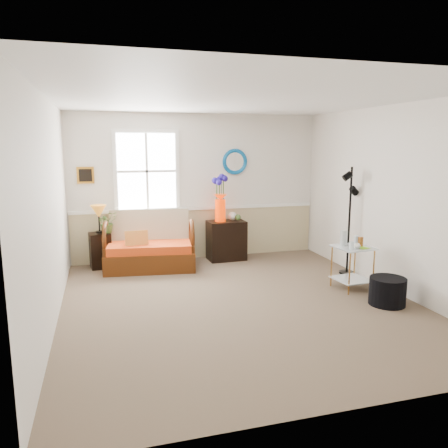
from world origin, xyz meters
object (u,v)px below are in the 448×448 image
object	(u,v)px
side_table	(352,268)
floor_lamp	(349,221)
lamp_stand	(100,250)
cabinet	(226,240)
ottoman	(387,291)
loveseat	(150,241)

from	to	relation	value
side_table	floor_lamp	distance (m)	0.95
lamp_stand	cabinet	xyz separation A→B (m)	(2.20, -0.06, 0.06)
lamp_stand	ottoman	world-z (taller)	lamp_stand
lamp_stand	ottoman	bearing A→B (deg)	-38.37
lamp_stand	floor_lamp	xyz separation A→B (m)	(3.83, -1.44, 0.56)
side_table	floor_lamp	xyz separation A→B (m)	(0.35, 0.70, 0.55)
lamp_stand	side_table	xyz separation A→B (m)	(3.48, -2.14, 0.01)
floor_lamp	ottoman	distance (m)	1.57
cabinet	side_table	world-z (taller)	cabinet
loveseat	lamp_stand	size ratio (longest dim) A/B	2.46
floor_lamp	ottoman	bearing A→B (deg)	-93.88
ottoman	lamp_stand	bearing A→B (deg)	141.63
lamp_stand	ottoman	xyz separation A→B (m)	(3.57, -2.83, -0.12)
side_table	floor_lamp	size ratio (longest dim) A/B	0.36
loveseat	cabinet	world-z (taller)	loveseat
floor_lamp	lamp_stand	bearing A→B (deg)	165.93
cabinet	side_table	bearing A→B (deg)	-60.16
lamp_stand	cabinet	world-z (taller)	cabinet
loveseat	side_table	xyz separation A→B (m)	(2.68, -1.84, -0.17)
loveseat	ottoman	size ratio (longest dim) A/B	3.14
loveseat	floor_lamp	xyz separation A→B (m)	(3.03, -1.15, 0.38)
lamp_stand	cabinet	distance (m)	2.20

